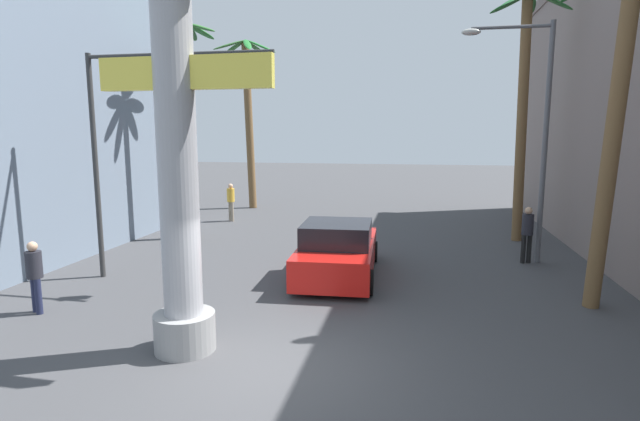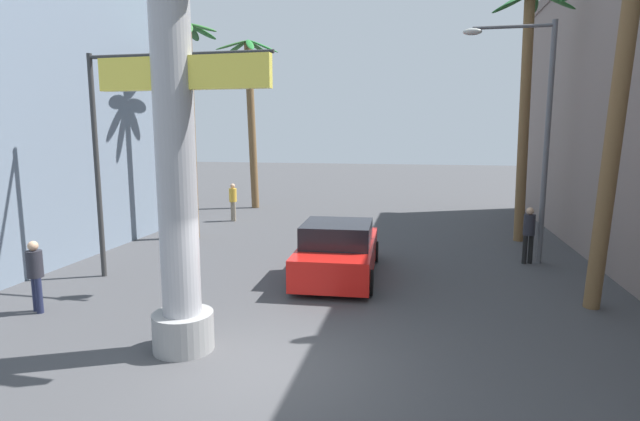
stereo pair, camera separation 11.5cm
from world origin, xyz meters
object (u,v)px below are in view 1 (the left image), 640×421
object	(u,v)px
neon_sign_pole	(174,76)
car_lead	(338,251)
pedestrian_mid_right	(527,230)
palm_tree_far_left	(248,110)
traffic_light_mast	(146,122)
palm_tree_near_right	(619,92)
palm_tree_mid_left	(188,99)
street_lamp	(532,119)
palm_tree_mid_right	(524,97)
pedestrian_far_left	(231,199)
pedestrian_curb_left	(34,272)

from	to	relation	value
neon_sign_pole	car_lead	bearing A→B (deg)	69.23
pedestrian_mid_right	palm_tree_far_left	bearing A→B (deg)	142.27
traffic_light_mast	pedestrian_mid_right	size ratio (longest dim) A/B	3.46
palm_tree_near_right	palm_tree_mid_left	distance (m)	13.60
street_lamp	palm_tree_near_right	world-z (taller)	palm_tree_near_right
palm_tree_mid_right	pedestrian_mid_right	size ratio (longest dim) A/B	5.06
traffic_light_mast	car_lead	size ratio (longest dim) A/B	1.27
palm_tree_mid_right	pedestrian_far_left	bearing A→B (deg)	170.83
traffic_light_mast	pedestrian_far_left	bearing A→B (deg)	97.74
neon_sign_pole	pedestrian_curb_left	size ratio (longest dim) A/B	6.22
palm_tree_mid_left	pedestrian_curb_left	world-z (taller)	palm_tree_mid_left
traffic_light_mast	palm_tree_mid_right	bearing A→B (deg)	33.87
neon_sign_pole	palm_tree_far_left	world-z (taller)	neon_sign_pole
neon_sign_pole	palm_tree_near_right	size ratio (longest dim) A/B	1.29
traffic_light_mast	pedestrian_far_left	xyz separation A→B (m)	(-1.23, 9.02, -3.23)
pedestrian_far_left	traffic_light_mast	bearing A→B (deg)	-82.26
pedestrian_mid_right	pedestrian_far_left	distance (m)	12.66
car_lead	pedestrian_curb_left	distance (m)	7.37
palm_tree_mid_right	palm_tree_far_left	bearing A→B (deg)	154.05
traffic_light_mast	palm_tree_mid_right	size ratio (longest dim) A/B	0.68
palm_tree_mid_right	pedestrian_far_left	xyz separation A→B (m)	(-11.82, 1.91, -4.22)
street_lamp	pedestrian_mid_right	distance (m)	3.34
traffic_light_mast	neon_sign_pole	bearing A→B (deg)	-54.14
palm_tree_mid_left	pedestrian_curb_left	distance (m)	9.15
traffic_light_mast	street_lamp	bearing A→B (deg)	21.12
street_lamp	car_lead	xyz separation A→B (m)	(-5.41, -2.65, -3.65)
palm_tree_mid_left	street_lamp	bearing A→B (deg)	-6.53
palm_tree_near_right	pedestrian_curb_left	world-z (taller)	palm_tree_near_right
car_lead	palm_tree_near_right	xyz separation A→B (m)	(6.24, -1.54, 4.11)
neon_sign_pole	palm_tree_far_left	xyz separation A→B (m)	(-4.57, 17.06, 0.19)
car_lead	palm_tree_far_left	world-z (taller)	palm_tree_far_left
neon_sign_pole	pedestrian_far_left	bearing A→B (deg)	107.48
pedestrian_mid_right	palm_tree_near_right	bearing A→B (deg)	-78.83
traffic_light_mast	palm_tree_mid_right	xyz separation A→B (m)	(10.60, 7.11, 0.99)
pedestrian_curb_left	neon_sign_pole	bearing A→B (deg)	-15.60
street_lamp	pedestrian_far_left	size ratio (longest dim) A/B	4.21
street_lamp	pedestrian_far_left	bearing A→B (deg)	156.28
neon_sign_pole	pedestrian_far_left	world-z (taller)	neon_sign_pole
palm_tree_mid_left	palm_tree_mid_right	xyz separation A→B (m)	(11.92, 1.82, 0.05)
palm_tree_near_right	pedestrian_mid_right	world-z (taller)	palm_tree_near_right
neon_sign_pole	palm_tree_far_left	size ratio (longest dim) A/B	1.17
palm_tree_mid_left	palm_tree_mid_right	distance (m)	12.06
car_lead	pedestrian_curb_left	xyz separation A→B (m)	(-6.09, -4.14, 0.24)
car_lead	palm_tree_near_right	distance (m)	7.63
traffic_light_mast	palm_tree_mid_right	world-z (taller)	palm_tree_mid_right
street_lamp	palm_tree_mid_left	size ratio (longest dim) A/B	0.91
neon_sign_pole	palm_tree_far_left	distance (m)	17.66
neon_sign_pole	palm_tree_mid_right	bearing A→B (deg)	55.05
street_lamp	palm_tree_far_left	xyz separation A→B (m)	(-11.98, 9.13, 0.76)
pedestrian_curb_left	palm_tree_far_left	bearing A→B (deg)	91.73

